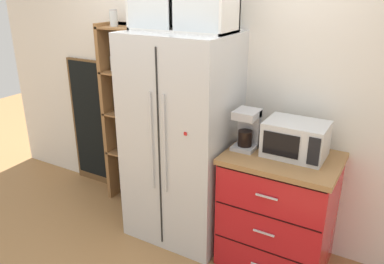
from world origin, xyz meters
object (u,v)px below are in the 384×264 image
at_px(chalkboard_menu, 94,123).
at_px(refrigerator, 182,140).
at_px(microwave, 296,139).
at_px(coffee_maker, 247,129).
at_px(mug_navy, 285,150).
at_px(bottle_amber, 288,139).

bearing_deg(chalkboard_menu, refrigerator, -13.17).
height_order(microwave, chalkboard_menu, chalkboard_menu).
distance_m(microwave, coffee_maker, 0.37).
xyz_separation_m(refrigerator, mug_navy, (0.87, 0.04, 0.08)).
bearing_deg(bottle_amber, coffee_maker, -166.65).
xyz_separation_m(refrigerator, coffee_maker, (0.57, 0.03, 0.20)).
bearing_deg(coffee_maker, bottle_amber, 13.35).
height_order(refrigerator, microwave, refrigerator).
relative_size(refrigerator, bottle_amber, 7.15).
xyz_separation_m(coffee_maker, mug_navy, (0.30, 0.01, -0.11)).
bearing_deg(bottle_amber, microwave, -23.05).
distance_m(refrigerator, microwave, 0.95).
distance_m(microwave, chalkboard_menu, 2.29).
height_order(refrigerator, mug_navy, refrigerator).
height_order(bottle_amber, chalkboard_menu, chalkboard_menu).
bearing_deg(microwave, chalkboard_menu, 174.08).
relative_size(microwave, coffee_maker, 1.42).
height_order(coffee_maker, chalkboard_menu, chalkboard_menu).
xyz_separation_m(microwave, mug_navy, (-0.06, -0.03, -0.09)).
height_order(refrigerator, coffee_maker, refrigerator).
bearing_deg(bottle_amber, chalkboard_menu, 174.64).
bearing_deg(bottle_amber, refrigerator, -173.23).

